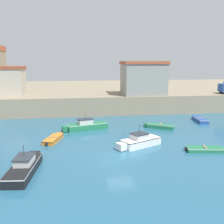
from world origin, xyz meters
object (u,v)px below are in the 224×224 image
at_px(motorboat_black_0, 24,167).
at_px(harbor_shed_mid_row, 5,81).
at_px(motorboat_white_2, 139,141).
at_px(harbor_shed_near_wharf, 143,78).
at_px(dinghy_green_5, 206,149).
at_px(dinghy_green_6, 160,126).
at_px(motorboat_green_1, 86,126).
at_px(dinghy_blue_3, 200,119).
at_px(dinghy_orange_7, 53,139).

xyz_separation_m(motorboat_black_0, harbor_shed_mid_row, (-7.73, 27.09, 5.13)).
height_order(motorboat_white_2, harbor_shed_near_wharf, harbor_shed_near_wharf).
bearing_deg(motorboat_white_2, dinghy_green_5, -22.69).
bearing_deg(motorboat_black_0, dinghy_green_6, 38.71).
distance_m(motorboat_black_0, dinghy_green_5, 17.28).
distance_m(motorboat_green_1, motorboat_white_2, 9.40).
xyz_separation_m(motorboat_white_2, harbor_shed_near_wharf, (5.42, 19.05, 5.53)).
height_order(motorboat_green_1, dinghy_blue_3, motorboat_green_1).
xyz_separation_m(dinghy_blue_3, dinghy_green_5, (-5.75, -12.82, -0.07)).
relative_size(dinghy_blue_3, dinghy_green_5, 1.03).
height_order(motorboat_green_1, harbor_shed_near_wharf, harbor_shed_near_wharf).
xyz_separation_m(dinghy_green_5, dinghy_orange_7, (-15.40, 5.85, 0.01)).
xyz_separation_m(motorboat_white_2, dinghy_orange_7, (-9.19, 3.26, -0.30)).
bearing_deg(harbor_shed_mid_row, dinghy_orange_7, -63.07).
bearing_deg(dinghy_orange_7, dinghy_green_5, -20.81).
bearing_deg(harbor_shed_near_wharf, harbor_shed_mid_row, 173.57).
bearing_deg(motorboat_black_0, dinghy_green_5, 9.11).
distance_m(dinghy_orange_7, harbor_shed_near_wharf, 22.29).
relative_size(dinghy_green_5, harbor_shed_near_wharf, 0.57).
height_order(dinghy_blue_3, harbor_shed_mid_row, harbor_shed_mid_row).
bearing_deg(motorboat_green_1, motorboat_white_2, -55.99).
bearing_deg(harbor_shed_mid_row, motorboat_white_2, -49.50).
distance_m(dinghy_blue_3, harbor_shed_mid_row, 33.09).
height_order(dinghy_green_6, harbor_shed_near_wharf, harbor_shed_near_wharf).
distance_m(dinghy_green_5, harbor_shed_near_wharf, 22.44).
bearing_deg(harbor_shed_mid_row, dinghy_green_6, -32.31).
relative_size(dinghy_blue_3, dinghy_orange_7, 1.04).
bearing_deg(motorboat_green_1, dinghy_orange_7, -130.87).
xyz_separation_m(motorboat_black_0, motorboat_green_1, (5.59, 13.12, 0.03)).
height_order(motorboat_white_2, dinghy_orange_7, motorboat_white_2).
distance_m(motorboat_black_0, dinghy_orange_7, 8.75).
height_order(motorboat_white_2, dinghy_green_5, motorboat_white_2).
distance_m(dinghy_green_5, harbor_shed_mid_row, 35.17).
relative_size(motorboat_green_1, harbor_shed_mid_row, 0.91).
bearing_deg(dinghy_blue_3, motorboat_black_0, -145.72).
distance_m(dinghy_orange_7, harbor_shed_mid_row, 21.44).
bearing_deg(dinghy_blue_3, dinghy_green_5, -114.18).
relative_size(dinghy_green_6, harbor_shed_mid_row, 0.58).
relative_size(harbor_shed_near_wharf, harbor_shed_mid_row, 1.12).
bearing_deg(motorboat_white_2, dinghy_blue_3, 40.50).
distance_m(dinghy_blue_3, dinghy_green_6, 7.98).
relative_size(motorboat_black_0, dinghy_orange_7, 1.51).
height_order(dinghy_green_5, harbor_shed_near_wharf, harbor_shed_near_wharf).
distance_m(harbor_shed_near_wharf, harbor_shed_mid_row, 24.16).
xyz_separation_m(motorboat_white_2, dinghy_green_6, (4.63, 7.08, -0.22)).
bearing_deg(dinghy_orange_7, harbor_shed_mid_row, 116.93).
relative_size(dinghy_orange_7, harbor_shed_near_wharf, 0.57).
distance_m(motorboat_black_0, dinghy_blue_3, 27.61).
height_order(dinghy_green_5, dinghy_orange_7, dinghy_orange_7).
height_order(dinghy_blue_3, harbor_shed_near_wharf, harbor_shed_near_wharf).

